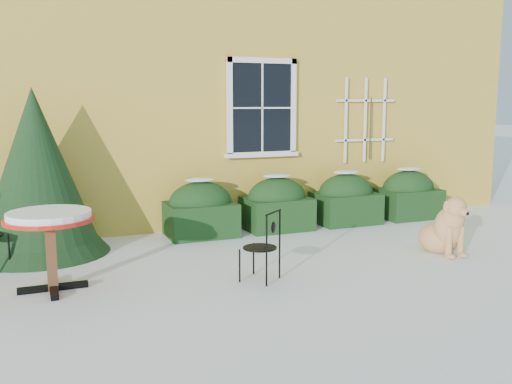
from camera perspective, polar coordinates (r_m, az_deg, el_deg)
name	(u,v)px	position (r m, az deg, el deg)	size (l,w,h in m)	color
ground	(288,280)	(6.78, 3.22, -8.75)	(80.00, 80.00, 0.00)	white
house	(154,50)	(13.19, -10.15, 13.80)	(12.40, 8.40, 6.40)	gold
hedge_row	(312,202)	(9.63, 5.64, -1.04)	(4.95, 0.80, 0.91)	black
evergreen_shrub	(37,188)	(8.29, -21.03, 0.38)	(1.87, 1.87, 2.27)	black
bistro_table	(50,225)	(6.61, -19.94, -3.10)	(0.96, 0.96, 0.89)	black
patio_chair_near	(263,246)	(6.63, 0.67, -5.40)	(0.52, 0.52, 0.83)	black
dog	(445,230)	(8.23, 18.41, -3.60)	(0.57, 0.94, 0.85)	tan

